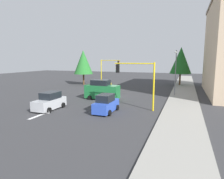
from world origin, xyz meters
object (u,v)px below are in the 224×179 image
Objects in this scene: traffic_signal_near_left at (137,76)px; street_lamp_curbside at (176,68)px; tree_roadside_far at (181,60)px; car_blue at (106,104)px; delivery_van_green at (102,90)px; car_silver at (50,102)px; car_yellow at (104,85)px; tree_opposite_side at (83,62)px; traffic_signal_far_right at (109,67)px.

street_lamp_curbside is at bearing 159.69° from traffic_signal_near_left.
car_blue is at bearing -14.11° from tree_roadside_far.
delivery_van_green is at bearing -123.61° from traffic_signal_near_left.
car_silver is (3.45, -9.23, -2.89)m from traffic_signal_near_left.
car_silver is at bearing -25.49° from tree_roadside_far.
tree_roadside_far reaches higher than car_yellow.
traffic_signal_near_left is 0.69× the size of tree_opposite_side.
car_silver is at bearing -44.39° from street_lamp_curbside.
traffic_signal_far_right is 1.35× the size of car_silver.
traffic_signal_far_right is at bearing -150.47° from traffic_signal_near_left.
car_silver is (21.45, 7.41, -4.17)m from tree_opposite_side.
tree_roadside_far reaches higher than car_blue.
tree_roadside_far is 1.07× the size of tree_opposite_side.
delivery_van_green is (5.61, -9.58, -3.07)m from street_lamp_curbside.
traffic_signal_near_left is 15.27m from car_yellow.
tree_opposite_side is (2.00, -5.31, 1.10)m from traffic_signal_far_right.
street_lamp_curbside is 11.51m from delivery_van_green.
traffic_signal_near_left is 24.55m from tree_opposite_side.
delivery_van_green is (14.00, 10.62, -3.79)m from tree_opposite_side.
car_yellow and car_blue have the same top height.
delivery_van_green is 1.30× the size of car_yellow.
car_yellow is (-11.91, -9.11, -2.89)m from traffic_signal_near_left.
tree_roadside_far reaches higher than car_silver.
delivery_van_green is (-4.00, -6.02, -2.51)m from traffic_signal_near_left.
car_blue is at bearing 99.44° from car_silver.
tree_opposite_side reaches higher than car_silver.
street_lamp_curbside reaches higher than car_silver.
delivery_van_green is 1.23× the size of car_blue.
car_yellow is (12.09, -12.96, -4.56)m from tree_roadside_far.
street_lamp_curbside is (-9.61, 3.56, 0.56)m from traffic_signal_near_left.
traffic_signal_near_left is at bearing -9.13° from tree_roadside_far.
traffic_signal_near_left is at bearing 42.76° from tree_opposite_side.
car_blue is (-1.07, 6.46, -0.00)m from car_silver.
car_silver and car_blue have the same top height.
car_yellow is at bearing 15.35° from traffic_signal_far_right.
tree_roadside_far is 2.00× the size of car_silver.
street_lamp_curbside is at bearing 120.37° from delivery_van_green.
traffic_signal_far_right is 23.74m from car_silver.
traffic_signal_near_left reaches higher than car_silver.
car_blue is at bearing -49.42° from traffic_signal_near_left.
traffic_signal_far_right is 17.07m from delivery_van_green.
traffic_signal_far_right is 22.99m from traffic_signal_near_left.
car_yellow is (-2.30, -12.66, -3.45)m from street_lamp_curbside.
traffic_signal_near_left is at bearing 56.39° from delivery_van_green.
traffic_signal_far_right reaches higher than car_silver.
traffic_signal_far_right is 8.94m from car_yellow.
delivery_van_green is 8.12m from car_silver.
street_lamp_curbside reaches higher than traffic_signal_near_left.
tree_roadside_far is 1.73× the size of delivery_van_green.
street_lamp_curbside is at bearing 152.16° from car_blue.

